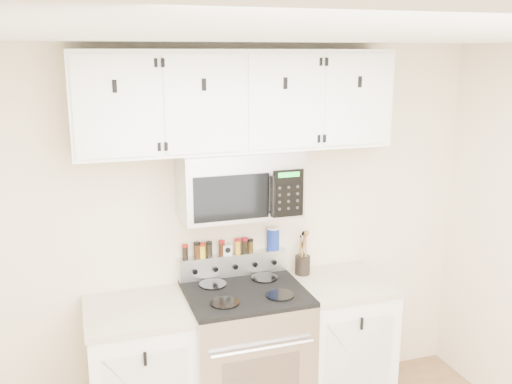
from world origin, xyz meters
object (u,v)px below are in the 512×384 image
(range, at_px, (246,355))
(salt_canister, at_px, (273,238))
(utensil_crock, at_px, (303,263))
(microwave, at_px, (239,183))

(range, height_order, salt_canister, salt_canister)
(utensil_crock, xyz_separation_m, salt_canister, (-0.20, 0.07, 0.18))
(utensil_crock, distance_m, salt_canister, 0.28)
(utensil_crock, relative_size, salt_canister, 1.91)
(range, height_order, utensil_crock, utensil_crock)
(range, bearing_deg, salt_canister, 44.26)
(microwave, xyz_separation_m, salt_canister, (0.29, 0.16, -0.45))
(range, xyz_separation_m, utensil_crock, (0.49, 0.21, 0.51))
(utensil_crock, bearing_deg, range, -156.46)
(microwave, height_order, utensil_crock, microwave)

